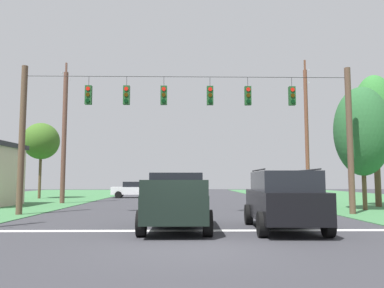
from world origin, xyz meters
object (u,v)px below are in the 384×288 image
(suv_black, at_px, (283,199))
(utility_pole_near_left, at_px, (64,135))
(tree_roadside_far_right, at_px, (362,131))
(tree_roadside_left, at_px, (375,115))
(tree_roadside_right, at_px, (41,141))
(utility_pole_mid_right, at_px, (307,131))
(pickup_truck, at_px, (176,201))
(overhead_signal_span, at_px, (188,128))
(distant_car_crossing_white, at_px, (135,189))

(suv_black, relative_size, utility_pole_near_left, 0.47)
(tree_roadside_far_right, bearing_deg, utility_pole_near_left, 160.72)
(utility_pole_near_left, relative_size, tree_roadside_left, 1.23)
(tree_roadside_right, xyz_separation_m, tree_roadside_far_right, (23.15, -13.53, -0.74))
(suv_black, distance_m, tree_roadside_left, 14.75)
(utility_pole_mid_right, xyz_separation_m, tree_roadside_far_right, (0.97, -6.72, -0.87))
(pickup_truck, height_order, tree_roadside_far_right, tree_roadside_far_right)
(pickup_truck, relative_size, utility_pole_mid_right, 0.50)
(pickup_truck, bearing_deg, overhead_signal_span, 85.07)
(distant_car_crossing_white, bearing_deg, tree_roadside_left, -37.26)
(distant_car_crossing_white, bearing_deg, overhead_signal_span, -74.64)
(suv_black, relative_size, tree_roadside_far_right, 0.70)
(pickup_truck, relative_size, tree_roadside_left, 0.64)
(overhead_signal_span, relative_size, tree_roadside_far_right, 2.38)
(utility_pole_mid_right, xyz_separation_m, utility_pole_near_left, (-17.93, -0.11, -0.35))
(pickup_truck, relative_size, tree_roadside_right, 0.79)
(distant_car_crossing_white, relative_size, tree_roadside_left, 0.52)
(tree_roadside_right, bearing_deg, tree_roadside_far_right, -30.30)
(overhead_signal_span, xyz_separation_m, tree_roadside_far_right, (9.93, 2.42, 0.16))
(pickup_truck, distance_m, tree_roadside_right, 25.10)
(suv_black, bearing_deg, utility_pole_mid_right, 68.94)
(tree_roadside_far_right, bearing_deg, tree_roadside_right, 149.70)
(suv_black, distance_m, utility_pole_near_left, 19.59)
(tree_roadside_right, bearing_deg, utility_pole_mid_right, -17.07)
(distant_car_crossing_white, bearing_deg, utility_pole_near_left, -114.64)
(utility_pole_mid_right, relative_size, tree_roadside_far_right, 1.54)
(overhead_signal_span, height_order, distant_car_crossing_white, overhead_signal_span)
(utility_pole_mid_right, height_order, tree_roadside_left, utility_pole_mid_right)
(utility_pole_mid_right, height_order, utility_pole_near_left, utility_pole_mid_right)
(distant_car_crossing_white, bearing_deg, utility_pole_mid_right, -32.21)
(overhead_signal_span, distance_m, distant_car_crossing_white, 18.87)
(distant_car_crossing_white, xyz_separation_m, utility_pole_mid_right, (13.87, -8.74, 4.53))
(pickup_truck, bearing_deg, distant_car_crossing_white, 100.92)
(distant_car_crossing_white, height_order, utility_pole_mid_right, utility_pole_mid_right)
(overhead_signal_span, relative_size, tree_roadside_right, 2.42)
(distant_car_crossing_white, height_order, tree_roadside_left, tree_roadside_left)
(utility_pole_mid_right, distance_m, tree_roadside_right, 23.20)
(overhead_signal_span, height_order, suv_black, overhead_signal_span)
(overhead_signal_span, xyz_separation_m, utility_pole_mid_right, (8.96, 9.14, 1.02))
(pickup_truck, height_order, utility_pole_mid_right, utility_pole_mid_right)
(distant_car_crossing_white, height_order, tree_roadside_far_right, tree_roadside_far_right)
(overhead_signal_span, bearing_deg, suv_black, -61.17)
(overhead_signal_span, relative_size, utility_pole_mid_right, 1.55)
(utility_pole_near_left, bearing_deg, tree_roadside_far_right, -19.28)
(distant_car_crossing_white, bearing_deg, tree_roadside_far_right, -46.16)
(distant_car_crossing_white, height_order, tree_roadside_right, tree_roadside_right)
(overhead_signal_span, xyz_separation_m, suv_black, (3.20, -5.82, -3.23))
(utility_pole_near_left, bearing_deg, distant_car_crossing_white, 65.36)
(utility_pole_mid_right, distance_m, utility_pole_near_left, 17.93)
(distant_car_crossing_white, xyz_separation_m, tree_roadside_far_right, (14.85, -15.46, 3.66))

